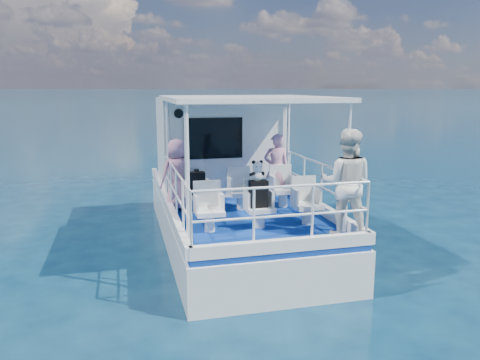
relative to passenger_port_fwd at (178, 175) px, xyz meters
name	(u,v)px	position (x,y,z in m)	size (l,w,h in m)	color
ground	(244,254)	(1.25, -0.49, -1.62)	(2000.00, 2000.00, 0.00)	#08233B
hull	(232,239)	(1.25, 0.51, -1.62)	(3.00, 7.00, 1.60)	white
deck	(232,202)	(1.25, 0.51, -0.77)	(2.90, 6.90, 0.10)	navy
cabin	(220,144)	(1.25, 1.81, 0.38)	(2.85, 2.00, 2.20)	white
canopy	(247,99)	(1.25, -0.69, 1.52)	(3.00, 3.20, 0.08)	white
canopy_posts	(247,159)	(1.25, -0.74, 0.38)	(2.77, 2.97, 2.20)	white
railings	(252,194)	(1.25, -1.06, -0.22)	(2.84, 3.59, 1.00)	white
seat_port_fwd	(198,203)	(0.35, -0.29, -0.53)	(0.48, 0.46, 0.38)	white
seat_center_fwd	(241,200)	(1.25, -0.29, -0.53)	(0.48, 0.46, 0.38)	white
seat_stbd_fwd	(283,198)	(2.15, -0.29, -0.53)	(0.48, 0.46, 0.38)	white
seat_port_aft	(210,220)	(0.35, -1.59, -0.53)	(0.48, 0.46, 0.38)	white
seat_center_aft	(260,217)	(1.25, -1.59, -0.53)	(0.48, 0.46, 0.38)	white
seat_stbd_aft	(307,214)	(2.15, -1.59, -0.53)	(0.48, 0.46, 0.38)	white
passenger_port_fwd	(178,175)	(0.00, 0.00, 0.00)	(0.54, 0.39, 1.45)	#CE85A4
passenger_stbd_fwd	(276,169)	(2.10, 0.02, 0.03)	(0.55, 0.36, 1.50)	pink
passenger_stbd_aft	(346,183)	(2.50, -2.37, 0.17)	(0.87, 0.68, 1.79)	silver
backpack_port	(196,183)	(0.31, -0.37, -0.12)	(0.34, 0.19, 0.45)	black
backpack_center	(258,194)	(1.22, -1.61, -0.11)	(0.31, 0.18, 0.47)	black
compact_camera	(196,171)	(0.33, -0.37, 0.13)	(0.09, 0.06, 0.06)	black
panda	(257,171)	(1.20, -1.59, 0.31)	(0.23, 0.19, 0.36)	silver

